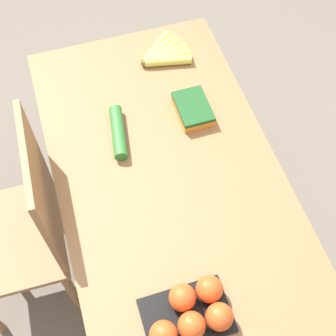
{
  "coord_description": "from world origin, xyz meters",
  "views": [
    {
      "loc": [
        -0.76,
        0.24,
        2.06
      ],
      "look_at": [
        0.0,
        0.0,
        0.76
      ],
      "focal_mm": 50.0,
      "sensor_mm": 36.0,
      "label": 1
    }
  ],
  "objects_px": {
    "banana_bunch": "(163,54)",
    "tomato_pack": "(192,313)",
    "chair": "(24,229)",
    "carrot_bag": "(193,108)",
    "cucumber_near": "(118,132)"
  },
  "relations": [
    {
      "from": "tomato_pack",
      "to": "cucumber_near",
      "type": "bearing_deg",
      "value": 3.66
    },
    {
      "from": "tomato_pack",
      "to": "banana_bunch",
      "type": "bearing_deg",
      "value": -12.46
    },
    {
      "from": "tomato_pack",
      "to": "carrot_bag",
      "type": "distance_m",
      "value": 0.72
    },
    {
      "from": "chair",
      "to": "tomato_pack",
      "type": "xyz_separation_m",
      "value": [
        -0.53,
        -0.45,
        0.27
      ]
    },
    {
      "from": "cucumber_near",
      "to": "carrot_bag",
      "type": "bearing_deg",
      "value": -85.95
    },
    {
      "from": "carrot_bag",
      "to": "banana_bunch",
      "type": "bearing_deg",
      "value": 4.08
    },
    {
      "from": "chair",
      "to": "carrot_bag",
      "type": "height_order",
      "value": "chair"
    },
    {
      "from": "chair",
      "to": "banana_bunch",
      "type": "distance_m",
      "value": 0.84
    },
    {
      "from": "banana_bunch",
      "to": "cucumber_near",
      "type": "height_order",
      "value": "cucumber_near"
    },
    {
      "from": "banana_bunch",
      "to": "tomato_pack",
      "type": "xyz_separation_m",
      "value": [
        -0.98,
        0.22,
        0.02
      ]
    },
    {
      "from": "carrot_bag",
      "to": "cucumber_near",
      "type": "xyz_separation_m",
      "value": [
        -0.02,
        0.28,
        -0.0
      ]
    },
    {
      "from": "chair",
      "to": "cucumber_near",
      "type": "bearing_deg",
      "value": 109.95
    },
    {
      "from": "chair",
      "to": "banana_bunch",
      "type": "bearing_deg",
      "value": 125.7
    },
    {
      "from": "banana_bunch",
      "to": "tomato_pack",
      "type": "distance_m",
      "value": 1.0
    },
    {
      "from": "chair",
      "to": "banana_bunch",
      "type": "relative_size",
      "value": 4.93
    }
  ]
}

